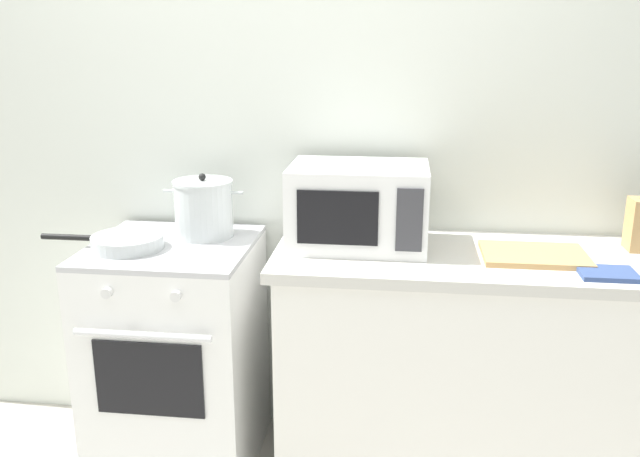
% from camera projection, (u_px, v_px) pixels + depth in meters
% --- Properties ---
extents(back_wall, '(4.40, 0.10, 2.50)m').
position_uv_depth(back_wall, '(353.00, 144.00, 2.70)').
color(back_wall, silver).
rests_on(back_wall, ground_plane).
extents(lower_cabinet_right, '(1.64, 0.56, 0.88)m').
position_uv_depth(lower_cabinet_right, '(502.00, 376.00, 2.52)').
color(lower_cabinet_right, white).
rests_on(lower_cabinet_right, ground_plane).
extents(countertop_right, '(1.70, 0.60, 0.04)m').
position_uv_depth(countertop_right, '(512.00, 260.00, 2.39)').
color(countertop_right, beige).
rests_on(countertop_right, lower_cabinet_right).
extents(stove, '(0.60, 0.64, 0.92)m').
position_uv_depth(stove, '(178.00, 355.00, 2.64)').
color(stove, white).
rests_on(stove, ground_plane).
extents(stock_pot, '(0.31, 0.23, 0.25)m').
position_uv_depth(stock_pot, '(204.00, 208.00, 2.58)').
color(stock_pot, '#B9BFC0').
rests_on(stock_pot, stove).
extents(frying_pan, '(0.46, 0.26, 0.05)m').
position_uv_depth(frying_pan, '(126.00, 242.00, 2.45)').
color(frying_pan, '#B9BFC0').
rests_on(frying_pan, stove).
extents(microwave, '(0.50, 0.37, 0.30)m').
position_uv_depth(microwave, '(359.00, 206.00, 2.46)').
color(microwave, white).
rests_on(microwave, countertop_right).
extents(cutting_board, '(0.36, 0.26, 0.02)m').
position_uv_depth(cutting_board, '(534.00, 255.00, 2.35)').
color(cutting_board, tan).
rests_on(cutting_board, countertop_right).
extents(oven_mitt, '(0.18, 0.14, 0.02)m').
position_uv_depth(oven_mitt, '(607.00, 273.00, 2.18)').
color(oven_mitt, '#33477A').
rests_on(oven_mitt, countertop_right).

